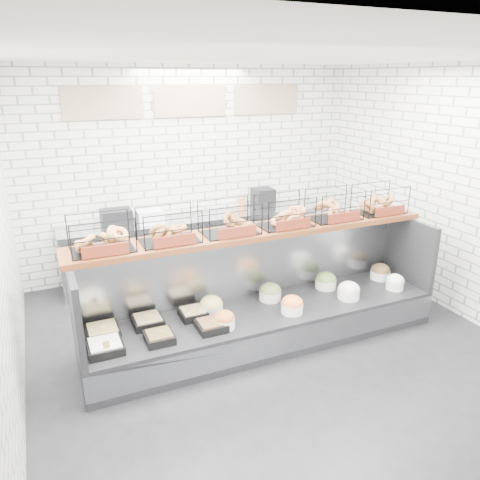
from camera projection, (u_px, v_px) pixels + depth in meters
name	position (u px, v px, depth m)	size (l,w,h in m)	color
ground	(277.00, 353.00, 5.06)	(5.50, 5.50, 0.00)	black
room_shell	(255.00, 155.00, 4.89)	(5.02, 5.51, 3.01)	white
display_case	(263.00, 312.00, 5.24)	(4.00, 0.90, 1.20)	black
bagel_shelf	(258.00, 218.00, 5.05)	(4.10, 0.50, 0.40)	#4C2310
prep_counter	(201.00, 243.00, 7.00)	(4.00, 0.60, 1.20)	#93969B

